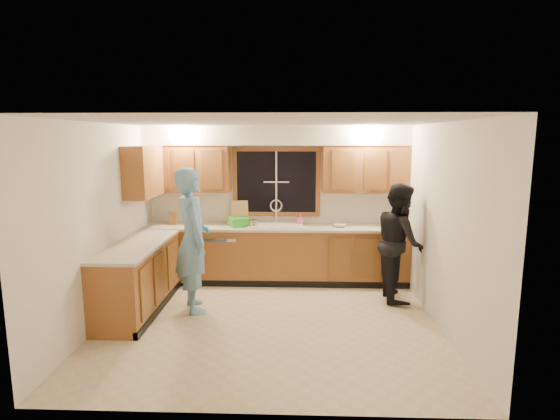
# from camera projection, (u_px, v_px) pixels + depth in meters

# --- Properties ---
(floor) EXTENTS (4.20, 4.20, 0.00)m
(floor) POSITION_uv_depth(u_px,v_px,m) (270.00, 321.00, 5.57)
(floor) COLOR beige
(floor) RESTS_ON ground
(ceiling) EXTENTS (4.20, 4.20, 0.00)m
(ceiling) POSITION_uv_depth(u_px,v_px,m) (269.00, 122.00, 5.16)
(ceiling) COLOR silver
(wall_back) EXTENTS (4.20, 0.00, 4.20)m
(wall_back) POSITION_uv_depth(u_px,v_px,m) (276.00, 203.00, 7.24)
(wall_back) COLOR white
(wall_back) RESTS_ON ground
(wall_left) EXTENTS (0.00, 3.80, 3.80)m
(wall_left) POSITION_uv_depth(u_px,v_px,m) (102.00, 224.00, 5.44)
(wall_left) COLOR white
(wall_left) RESTS_ON ground
(wall_right) EXTENTS (0.00, 3.80, 3.80)m
(wall_right) POSITION_uv_depth(u_px,v_px,m) (442.00, 227.00, 5.29)
(wall_right) COLOR white
(wall_right) RESTS_ON ground
(base_cabinets_back) EXTENTS (4.20, 0.60, 0.88)m
(base_cabinets_back) POSITION_uv_depth(u_px,v_px,m) (276.00, 255.00, 7.08)
(base_cabinets_back) COLOR #975B2C
(base_cabinets_back) RESTS_ON ground
(base_cabinets_left) EXTENTS (0.60, 1.90, 0.88)m
(base_cabinets_left) POSITION_uv_depth(u_px,v_px,m) (139.00, 278.00, 5.91)
(base_cabinets_left) COLOR #975B2C
(base_cabinets_left) RESTS_ON ground
(countertop_back) EXTENTS (4.20, 0.63, 0.04)m
(countertop_back) POSITION_uv_depth(u_px,v_px,m) (276.00, 227.00, 6.99)
(countertop_back) COLOR beige
(countertop_back) RESTS_ON base_cabinets_back
(countertop_left) EXTENTS (0.63, 1.90, 0.04)m
(countertop_left) POSITION_uv_depth(u_px,v_px,m) (138.00, 245.00, 5.83)
(countertop_left) COLOR beige
(countertop_left) RESTS_ON base_cabinets_left
(upper_cabinets_left) EXTENTS (1.35, 0.33, 0.75)m
(upper_cabinets_left) POSITION_uv_depth(u_px,v_px,m) (188.00, 169.00, 7.03)
(upper_cabinets_left) COLOR #975B2C
(upper_cabinets_left) RESTS_ON wall_back
(upper_cabinets_right) EXTENTS (1.35, 0.33, 0.75)m
(upper_cabinets_right) POSITION_uv_depth(u_px,v_px,m) (365.00, 169.00, 6.93)
(upper_cabinets_right) COLOR #975B2C
(upper_cabinets_right) RESTS_ON wall_back
(upper_cabinets_return) EXTENTS (0.33, 0.90, 0.75)m
(upper_cabinets_return) POSITION_uv_depth(u_px,v_px,m) (143.00, 171.00, 6.45)
(upper_cabinets_return) COLOR #975B2C
(upper_cabinets_return) RESTS_ON wall_left
(soffit) EXTENTS (4.20, 0.35, 0.30)m
(soffit) POSITION_uv_depth(u_px,v_px,m) (276.00, 136.00, 6.89)
(soffit) COLOR white
(soffit) RESTS_ON wall_back
(window_frame) EXTENTS (1.44, 0.03, 1.14)m
(window_frame) POSITION_uv_depth(u_px,v_px,m) (276.00, 182.00, 7.17)
(window_frame) COLOR black
(window_frame) RESTS_ON wall_back
(sink) EXTENTS (0.86, 0.52, 0.57)m
(sink) POSITION_uv_depth(u_px,v_px,m) (276.00, 229.00, 7.01)
(sink) COLOR white
(sink) RESTS_ON countertop_back
(dishwasher) EXTENTS (0.60, 0.56, 0.82)m
(dishwasher) POSITION_uv_depth(u_px,v_px,m) (224.00, 256.00, 7.10)
(dishwasher) COLOR white
(dishwasher) RESTS_ON floor
(stove) EXTENTS (0.58, 0.75, 0.90)m
(stove) POSITION_uv_depth(u_px,v_px,m) (122.00, 292.00, 5.34)
(stove) COLOR white
(stove) RESTS_ON floor
(man) EXTENTS (0.71, 0.83, 1.94)m
(man) POSITION_uv_depth(u_px,v_px,m) (193.00, 240.00, 5.83)
(man) COLOR #6AA1CA
(man) RESTS_ON floor
(woman) EXTENTS (0.64, 0.82, 1.69)m
(woman) POSITION_uv_depth(u_px,v_px,m) (400.00, 242.00, 6.25)
(woman) COLOR black
(woman) RESTS_ON floor
(knife_block) EXTENTS (0.13, 0.12, 0.20)m
(knife_block) POSITION_uv_depth(u_px,v_px,m) (172.00, 219.00, 7.10)
(knife_block) COLOR brown
(knife_block) RESTS_ON countertop_back
(cutting_board) EXTENTS (0.30, 0.16, 0.37)m
(cutting_board) POSITION_uv_depth(u_px,v_px,m) (240.00, 212.00, 7.21)
(cutting_board) COLOR tan
(cutting_board) RESTS_ON countertop_back
(dish_crate) EXTENTS (0.38, 0.37, 0.14)m
(dish_crate) POSITION_uv_depth(u_px,v_px,m) (239.00, 222.00, 6.99)
(dish_crate) COLOR green
(dish_crate) RESTS_ON countertop_back
(soap_bottle) EXTENTS (0.09, 0.10, 0.19)m
(soap_bottle) POSITION_uv_depth(u_px,v_px,m) (300.00, 219.00, 7.09)
(soap_bottle) COLOR pink
(soap_bottle) RESTS_ON countertop_back
(bowl) EXTENTS (0.25, 0.25, 0.05)m
(bowl) POSITION_uv_depth(u_px,v_px,m) (340.00, 226.00, 6.91)
(bowl) COLOR silver
(bowl) RESTS_ON countertop_back
(can_left) EXTENTS (0.08, 0.08, 0.13)m
(can_left) POSITION_uv_depth(u_px,v_px,m) (251.00, 224.00, 6.82)
(can_left) COLOR #B4A98B
(can_left) RESTS_ON countertop_back
(can_right) EXTENTS (0.07, 0.07, 0.13)m
(can_right) POSITION_uv_depth(u_px,v_px,m) (254.00, 223.00, 6.87)
(can_right) COLOR #B4A98B
(can_right) RESTS_ON countertop_back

